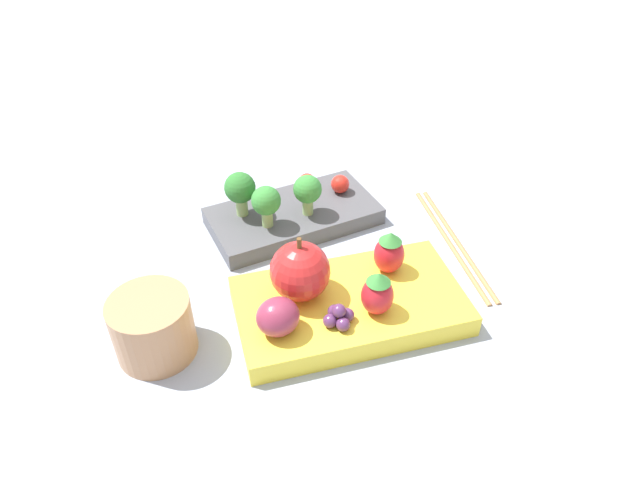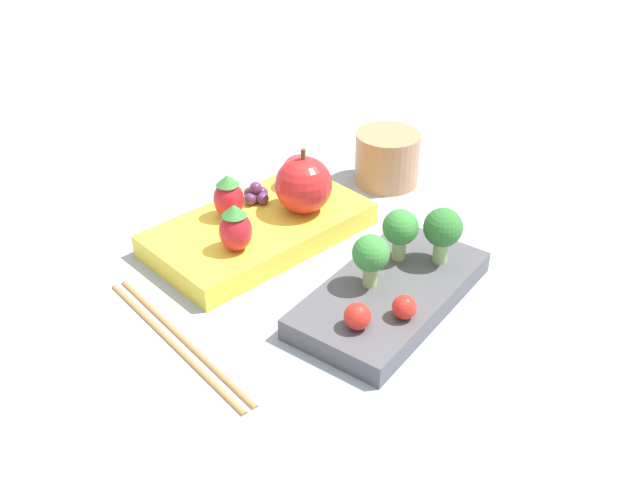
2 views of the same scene
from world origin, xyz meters
TOP-DOWN VIEW (x-y plane):
  - ground_plane at (0.00, 0.00)m, footprint 4.00×4.00m
  - bento_box_savoury at (0.01, 0.08)m, footprint 0.20×0.11m
  - bento_box_fruit at (0.00, -0.09)m, footprint 0.24×0.16m
  - broccoli_floret_0 at (0.02, 0.06)m, footprint 0.03×0.03m
  - broccoli_floret_1 at (-0.05, 0.09)m, footprint 0.04×0.04m
  - broccoli_floret_2 at (-0.03, 0.06)m, footprint 0.03×0.03m
  - cherry_tomato_0 at (0.07, 0.09)m, footprint 0.02×0.02m
  - cherry_tomato_1 at (0.04, 0.11)m, footprint 0.02×0.02m
  - apple at (-0.04, -0.06)m, footprint 0.06×0.06m
  - strawberry_0 at (0.01, -0.12)m, footprint 0.03×0.03m
  - strawberry_1 at (0.05, -0.07)m, footprint 0.03×0.03m
  - plum at (-0.08, -0.10)m, footprint 0.04×0.04m
  - grape_cluster at (-0.03, -0.11)m, footprint 0.03×0.03m
  - drinking_cup at (-0.18, -0.05)m, footprint 0.07×0.07m
  - chopsticks_pair at (0.16, -0.04)m, footprint 0.06×0.21m

SIDE VIEW (x-z plane):
  - ground_plane at x=0.00m, z-range 0.00..0.00m
  - chopsticks_pair at x=0.16m, z-range 0.00..0.01m
  - bento_box_savoury at x=0.01m, z-range 0.00..0.02m
  - bento_box_fruit at x=0.00m, z-range 0.00..0.02m
  - drinking_cup at x=-0.18m, z-range 0.00..0.06m
  - cherry_tomato_1 at x=0.04m, z-range 0.02..0.04m
  - cherry_tomato_0 at x=0.07m, z-range 0.02..0.04m
  - grape_cluster at x=-0.03m, z-range 0.02..0.04m
  - plum at x=-0.08m, z-range 0.02..0.06m
  - strawberry_0 at x=0.01m, z-range 0.02..0.07m
  - strawberry_1 at x=0.05m, z-range 0.02..0.07m
  - broccoli_floret_0 at x=0.02m, z-range 0.03..0.08m
  - broccoli_floret_2 at x=-0.03m, z-range 0.03..0.08m
  - apple at x=-0.04m, z-range 0.02..0.09m
  - broccoli_floret_1 at x=-0.05m, z-range 0.03..0.08m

